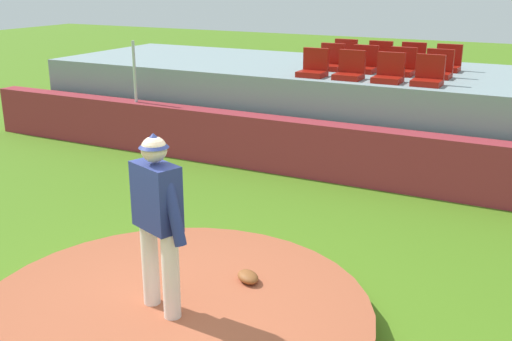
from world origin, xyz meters
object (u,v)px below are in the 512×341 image
Objects in this scene: stadium_chair_4 at (331,62)px; stadium_chair_7 at (438,69)px; pitcher at (157,211)px; stadium_chair_2 at (389,73)px; stadium_chair_5 at (364,64)px; stadium_chair_8 at (344,56)px; fielding_glove at (248,277)px; stadium_chair_6 at (402,66)px; stadium_chair_11 at (448,63)px; stadium_chair_3 at (428,76)px; stadium_chair_0 at (314,68)px; stadium_chair_10 at (412,60)px; stadium_chair_9 at (379,59)px; stadium_chair_1 at (350,70)px.

stadium_chair_7 is at bearing 179.26° from stadium_chair_4.
stadium_chair_2 reaches higher than pitcher.
stadium_chair_5 and stadium_chair_8 have the same top height.
fielding_glove is 0.60× the size of stadium_chair_6.
stadium_chair_7 is 0.92m from stadium_chair_11.
stadium_chair_6 is (-0.68, 0.89, 0.00)m from stadium_chair_3.
stadium_chair_2 is 1.00× the size of stadium_chair_5.
stadium_chair_7 is 1.00× the size of stadium_chair_8.
stadium_chair_2 is 1.92m from stadium_chair_11.
stadium_chair_6 is (1.39, 0.90, 0.00)m from stadium_chair_0.
stadium_chair_3 is at bearing 127.51° from stadium_chair_6.
stadium_chair_8 and stadium_chair_10 have the same top height.
stadium_chair_6 reaches higher than fielding_glove.
stadium_chair_5 is 1.00× the size of stadium_chair_9.
stadium_chair_1 is 1.93m from stadium_chair_10.
stadium_chair_5 is 1.00× the size of stadium_chair_6.
fielding_glove is 5.47m from stadium_chair_2.
stadium_chair_3 is at bearing 127.82° from stadium_chair_9.
stadium_chair_7 is at bearing 156.69° from stadium_chair_8.
stadium_chair_1 and stadium_chair_2 have the same top height.
stadium_chair_10 is (-0.70, 0.93, 0.00)m from stadium_chair_7.
stadium_chair_8 is 1.00× the size of stadium_chair_9.
stadium_chair_2 is at bearing 147.19° from stadium_chair_4.
stadium_chair_11 is at bearing -156.56° from stadium_chair_4.
stadium_chair_3 is at bearing -179.76° from stadium_chair_0.
stadium_chair_1 and stadium_chair_8 have the same top height.
stadium_chair_4 is 0.67m from stadium_chair_5.
stadium_chair_3 is 2.24m from stadium_chair_9.
stadium_chair_7 is at bearing -156.56° from stadium_chair_0.
stadium_chair_9 is at bearing 1.33° from stadium_chair_11.
stadium_chair_5 is (-0.74, 0.90, 0.00)m from stadium_chair_2.
stadium_chair_3 is (1.38, -0.00, 0.00)m from stadium_chair_1.
stadium_chair_6 reaches higher than pitcher.
stadium_chair_2 is at bearing 90.70° from stadium_chair_6.
stadium_chair_11 is (-0.01, 0.92, 0.00)m from stadium_chair_7.
stadium_chair_4 is 1.40m from stadium_chair_6.
stadium_chair_7 reaches higher than pitcher.
stadium_chair_7 reaches higher than fielding_glove.
stadium_chair_3 and stadium_chair_8 have the same top height.
stadium_chair_7 is at bearing 179.35° from stadium_chair_5.
stadium_chair_9 is at bearing -129.45° from stadium_chair_4.
stadium_chair_11 is at bearing 102.31° from pitcher.
stadium_chair_10 is at bearing -146.51° from stadium_chair_4.
stadium_chair_0 is 1.00× the size of stadium_chair_10.
stadium_chair_9 is at bearing -52.18° from stadium_chair_3.
stadium_chair_0 is 1.00× the size of stadium_chair_9.
stadium_chair_8 is at bearing -40.15° from stadium_chair_3.
stadium_chair_4 is at bearing -32.81° from stadium_chair_2.
stadium_chair_2 and stadium_chair_10 have the same top height.
stadium_chair_2 is at bearing 91.36° from stadium_chair_10.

